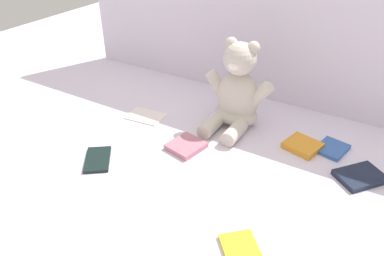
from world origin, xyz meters
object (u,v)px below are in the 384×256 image
object	(u,v)px
book_case_3	(98,159)
book_case_6	(303,146)
teddy_bear	(237,95)
book_case_1	(332,149)
book_case_4	(186,146)
book_case_5	(242,253)
book_case_2	(360,176)
book_case_0	(146,116)

from	to	relation	value
book_case_3	book_case_6	size ratio (longest dim) A/B	1.19
teddy_bear	book_case_1	size ratio (longest dim) A/B	2.96
book_case_4	book_case_5	distance (m)	0.44
book_case_1	book_case_2	bearing A→B (deg)	-33.56
book_case_2	book_case_6	distance (m)	0.20
book_case_1	book_case_5	xyz separation A→B (m)	(-0.08, -0.52, -0.00)
teddy_bear	book_case_1	distance (m)	0.35
teddy_bear	book_case_1	xyz separation A→B (m)	(0.34, 0.01, -0.11)
book_case_4	book_case_6	size ratio (longest dim) A/B	1.03
book_case_2	book_case_0	bearing A→B (deg)	-137.82
book_case_2	book_case_6	size ratio (longest dim) A/B	1.27
book_case_0	book_case_4	bearing A→B (deg)	-118.62
teddy_bear	book_case_6	world-z (taller)	teddy_bear
book_case_5	book_case_0	bearing A→B (deg)	-77.41
book_case_3	book_case_5	xyz separation A→B (m)	(0.52, -0.10, 0.00)
teddy_bear	book_case_4	size ratio (longest dim) A/B	2.85
teddy_bear	book_case_2	bearing A→B (deg)	-12.45
teddy_bear	book_case_6	bearing A→B (deg)	-7.09
book_case_1	book_case_6	xyz separation A→B (m)	(-0.08, -0.04, 0.00)
teddy_bear	book_case_4	distance (m)	0.25
book_case_6	book_case_1	bearing A→B (deg)	128.79
book_case_3	book_case_2	bearing A→B (deg)	-12.49
book_case_0	book_case_5	world-z (taller)	book_case_5
book_case_1	book_case_4	size ratio (longest dim) A/B	0.97
book_case_0	book_case_3	size ratio (longest dim) A/B	1.08
teddy_bear	book_case_0	distance (m)	0.34
book_case_0	book_case_6	size ratio (longest dim) A/B	1.29
book_case_1	book_case_5	world-z (taller)	book_case_1
book_case_0	book_case_6	distance (m)	0.56
teddy_bear	book_case_0	bearing A→B (deg)	-157.06
book_case_1	book_case_6	bearing A→B (deg)	-144.28
book_case_2	book_case_6	bearing A→B (deg)	-159.52
book_case_0	book_case_2	bearing A→B (deg)	-94.03
book_case_4	book_case_2	bearing A→B (deg)	-154.10
book_case_0	book_case_6	bearing A→B (deg)	-86.55
book_case_0	book_case_5	bearing A→B (deg)	-131.03
book_case_0	book_case_4	xyz separation A→B (m)	(0.23, -0.09, 0.00)
book_case_5	book_case_3	bearing A→B (deg)	-53.17
book_case_3	book_case_4	size ratio (longest dim) A/B	1.16
book_case_4	book_case_1	bearing A→B (deg)	-138.57
book_case_2	book_case_4	world-z (taller)	book_case_4
book_case_1	book_case_4	bearing A→B (deg)	-138.99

